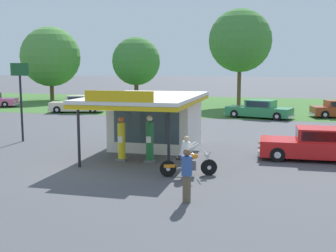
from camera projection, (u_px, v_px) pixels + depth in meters
ground_plane at (89, 168)px, 17.88m from camera, size 300.00×300.00×0.00m
grass_verge_strip at (205, 105)px, 46.67m from camera, size 120.00×24.00×0.01m
service_station_kiosk at (154, 117)px, 21.84m from camera, size 4.80×7.57×3.28m
gas_pump_nearside at (122, 141)px, 19.22m from camera, size 0.44×0.44×1.99m
gas_pump_offside at (150, 141)px, 18.89m from camera, size 0.44×0.44×2.08m
motorcycle_with_rider at (188, 160)px, 16.52m from camera, size 2.13×1.02×1.58m
featured_classic_sedan at (315, 145)px, 19.44m from camera, size 5.03×2.08×1.47m
parked_car_back_row_centre at (259, 110)px, 34.86m from camera, size 5.69×3.33×1.48m
parked_car_back_row_centre_left at (77, 105)px, 38.99m from camera, size 5.17×2.93×1.55m
bystander_admiring_sedan at (187, 174)px, 13.32m from camera, size 0.34×0.34×1.72m
tree_oak_distant_spare at (240, 41)px, 44.10m from camera, size 6.50×6.50×10.06m
tree_oak_far_right at (136, 61)px, 52.86m from camera, size 5.95×5.95×7.76m
tree_oak_right at (50, 58)px, 52.31m from camera, size 7.24×7.24×8.93m
roadside_pole_sign at (20, 88)px, 23.79m from camera, size 1.10×0.12×4.40m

